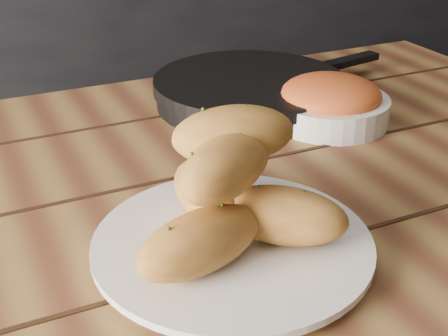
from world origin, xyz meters
The scene contains 6 objects.
counter centered at (0.00, 1.70, 0.45)m, with size 2.80×0.60×0.90m, color black.
table centered at (-0.16, 0.31, 0.65)m, with size 1.38×0.97×0.75m.
plate centered at (-0.16, 0.23, 0.76)m, with size 0.29×0.29×0.02m.
bread_rolls centered at (-0.16, 0.23, 0.82)m, with size 0.24×0.20×0.13m.
skillet centered at (0.05, 0.60, 0.77)m, with size 0.44×0.31×0.05m.
bowl centered at (0.12, 0.48, 0.78)m, with size 0.18×0.18×0.07m.
Camera 1 is at (-0.40, -0.25, 1.12)m, focal length 50.00 mm.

